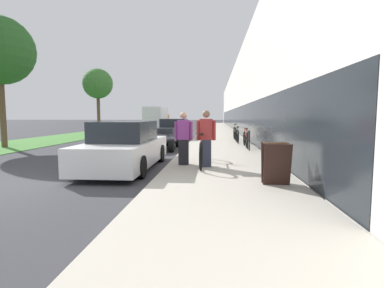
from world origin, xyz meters
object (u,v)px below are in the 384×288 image
Objects in this scene: sandwich_board_sign at (276,163)px; cruiser_bike_nearest at (246,139)px; person_rider at (206,138)px; cruiser_bike_farthest at (235,133)px; bike_rack_hoop at (249,138)px; vintage_roadster_curbside at (160,140)px; tandem_bicycle at (202,151)px; parked_sedan_curbside at (125,147)px; street_tree_far at (98,84)px; moving_truck at (157,118)px; parked_sedan_far at (174,130)px; person_bystander at (184,138)px; cruiser_bike_middle at (237,136)px.

cruiser_bike_nearest is at bearing 89.00° from sandwich_board_sign.
cruiser_bike_farthest is at bearing 81.60° from person_rider.
vintage_roadster_curbside is (-4.08, 1.40, -0.24)m from bike_rack_hoop.
tandem_bicycle is 1.52× the size of cruiser_bike_farthest.
person_rider reaches higher than parked_sedan_curbside.
sandwich_board_sign reaches higher than vintage_roadster_curbside.
street_tree_far reaches higher than parked_sedan_curbside.
vintage_roadster_curbside is (0.07, 5.38, -0.23)m from parked_sedan_curbside.
moving_truck is 1.20× the size of street_tree_far.
parked_sedan_far is 16.76m from moving_truck.
tandem_bicycle reaches higher than cruiser_bike_farthest.
cruiser_bike_farthest is (-0.23, 4.22, 0.03)m from cruiser_bike_nearest.
parked_sedan_curbside reaches higher than cruiser_bike_farthest.
person_bystander is at bearing -72.41° from vintage_roadster_curbside.
person_rider is 11.75m from parked_sedan_far.
person_rider is at bearing 126.76° from sandwich_board_sign.
street_tree_far is (-9.86, 16.83, 3.80)m from tandem_bicycle.
street_tree_far is (-11.66, 12.88, 3.70)m from bike_rack_hoop.
parked_sedan_curbside is (-1.79, 0.05, -0.28)m from person_bystander.
bike_rack_hoop is at bearing -59.75° from parked_sedan_far.
tandem_bicycle reaches higher than sandwich_board_sign.
cruiser_bike_farthest reaches higher than bike_rack_hoop.
vintage_roadster_curbside is (-3.95, 7.80, -0.17)m from sandwich_board_sign.
bike_rack_hoop is 1.37m from cruiser_bike_nearest.
person_rider is 5.94m from cruiser_bike_nearest.
parked_sedan_curbside is at bearing -127.91° from cruiser_bike_nearest.
parked_sedan_far is 0.78× the size of street_tree_far.
cruiser_bike_nearest is 7.76m from sandwich_board_sign.
moving_truck is at bearing 103.91° from person_rider.
cruiser_bike_nearest is 23.59m from moving_truck.
person_rider reaches higher than bike_rack_hoop.
vintage_roadster_curbside is (-2.28, 5.36, -0.14)m from tandem_bicycle.
street_tree_far reaches higher than sandwich_board_sign.
moving_truck is at bearing 73.35° from street_tree_far.
parked_sedan_curbside is at bearing -117.86° from cruiser_bike_middle.
parked_sedan_far reaches higher than tandem_bicycle.
cruiser_bike_middle is at bearing -39.51° from street_tree_far.
cruiser_bike_farthest is at bearing -64.91° from moving_truck.
cruiser_bike_middle is 5.43m from parked_sedan_far.
cruiser_bike_nearest is at bearing -44.61° from street_tree_far.
cruiser_bike_farthest is at bearing 93.15° from cruiser_bike_nearest.
tandem_bicycle is 1.53× the size of cruiser_bike_nearest.
person_rider reaches higher than sandwich_board_sign.
person_bystander is at bearing -1.52° from parked_sedan_curbside.
street_tree_far is (-7.48, 5.71, 3.72)m from parked_sedan_far.
cruiser_bike_nearest is 6.77m from parked_sedan_curbside.
sandwich_board_sign is 0.19× the size of parked_sedan_curbside.
person_rider is at bearing -77.73° from parked_sedan_far.
person_rider is 0.24× the size of moving_truck.
parked_sedan_curbside is (-2.46, 0.34, -0.31)m from person_rider.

